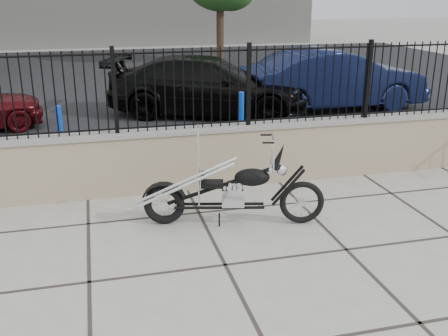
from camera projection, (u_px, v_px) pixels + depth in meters
name	position (u px, v px, depth m)	size (l,w,h in m)	color
ground_plane	(225.00, 265.00, 5.93)	(90.00, 90.00, 0.00)	#99968E
parking_lot	(133.00, 82.00, 17.39)	(30.00, 30.00, 0.00)	black
retaining_wall	(185.00, 159.00, 8.07)	(14.00, 0.36, 0.96)	gray
iron_fence	(184.00, 89.00, 7.71)	(14.00, 0.08, 1.20)	black
chopper_motorcycle	(230.00, 175.00, 6.76)	(2.27, 0.40, 1.36)	black
car_black	(208.00, 86.00, 12.78)	(1.99, 4.88, 1.42)	black
car_blue	(334.00, 79.00, 13.32)	(1.62, 4.65, 1.53)	#0F1637
bollard_a	(60.00, 131.00, 9.67)	(0.11, 0.11, 0.94)	#0C2AB4
bollard_b	(241.00, 117.00, 10.59)	(0.12, 0.12, 1.01)	#0D32C4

